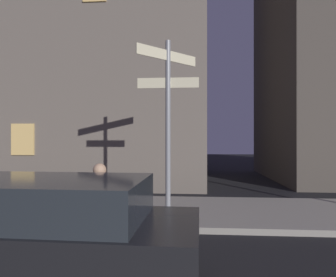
{
  "coord_description": "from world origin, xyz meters",
  "views": [
    {
      "loc": [
        -0.47,
        -0.58,
        2.01
      ],
      "look_at": [
        -1.04,
        6.92,
        2.03
      ],
      "focal_mm": 32.47,
      "sensor_mm": 36.0,
      "label": 1
    }
  ],
  "objects": [
    {
      "name": "car_near_left",
      "position": [
        -2.53,
        3.15,
        0.81
      ],
      "size": [
        4.63,
        2.03,
        1.51
      ],
      "color": "black",
      "rests_on": "ground_plane"
    },
    {
      "name": "signpost",
      "position": [
        -1.01,
        6.5,
        2.64
      ],
      "size": [
        1.44,
        1.29,
        4.18
      ],
      "color": "gray",
      "rests_on": "sidewalk_kerb"
    },
    {
      "name": "sidewalk_kerb",
      "position": [
        0.0,
        7.59,
        0.07
      ],
      "size": [
        40.0,
        3.45,
        0.14
      ],
      "primitive_type": "cube",
      "color": "gray",
      "rests_on": "ground_plane"
    },
    {
      "name": "cyclist",
      "position": [
        -2.04,
        4.36,
        0.75
      ],
      "size": [
        1.82,
        0.33,
        1.61
      ],
      "color": "black",
      "rests_on": "ground_plane"
    }
  ]
}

